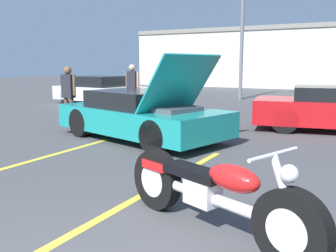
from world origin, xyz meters
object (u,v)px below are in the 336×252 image
Objects in this scene: spectator_near_motorcycle at (132,85)px; spectator_by_show_car at (68,91)px; motorcycle at (212,193)px; light_pole at (244,21)px; parked_car_left_row at (102,91)px; show_car_hood_open at (142,115)px.

spectator_near_motorcycle reaches higher than spectator_by_show_car.
spectator_by_show_car reaches higher than motorcycle.
parked_car_left_row is at bearing -132.39° from light_pole.
parked_car_left_row is at bearing 144.02° from spectator_near_motorcycle.
show_car_hood_open is at bearing -11.03° from spectator_by_show_car.
motorcycle is 1.45× the size of spectator_by_show_car.
show_car_hood_open reaches higher than parked_car_left_row.
motorcycle is at bearing -41.25° from parked_car_left_row.
light_pole is 2.80× the size of motorcycle.
light_pole is 7.63m from parked_car_left_row.
show_car_hood_open is at bearing 151.50° from motorcycle.
spectator_by_show_car is at bearing -99.65° from light_pole.
show_car_hood_open is 2.88m from spectator_by_show_car.
light_pole reaches higher than parked_car_left_row.
parked_car_left_row is at bearing 150.37° from show_car_hood_open.
light_pole is 10.70m from spectator_by_show_car.
light_pole is 1.54× the size of parked_car_left_row.
parked_car_left_row is 5.88m from spectator_by_show_car.
spectator_by_show_car is (-1.73, -10.19, -2.78)m from light_pole.
show_car_hood_open reaches higher than spectator_by_show_car.
motorcycle is 9.20m from spectator_near_motorcycle.
show_car_hood_open is at bearing -39.50° from parked_car_left_row.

